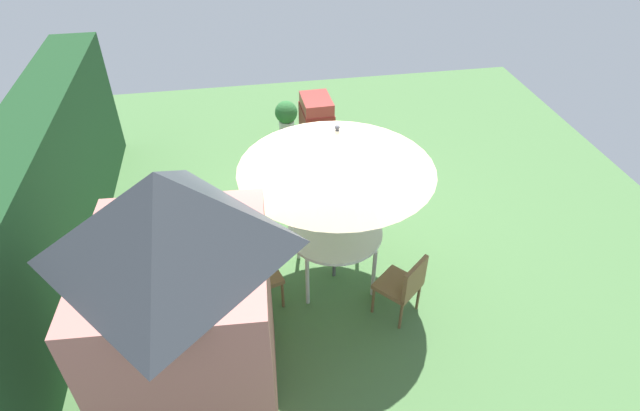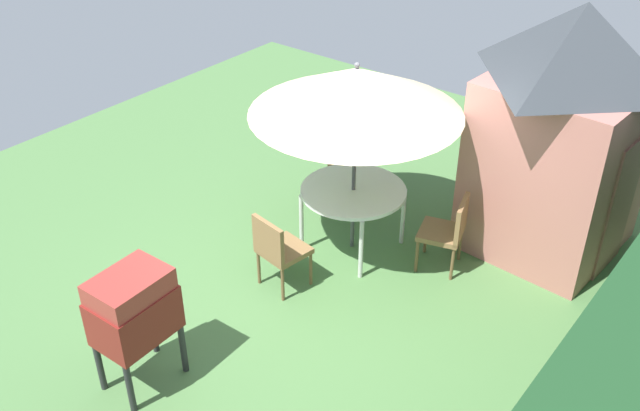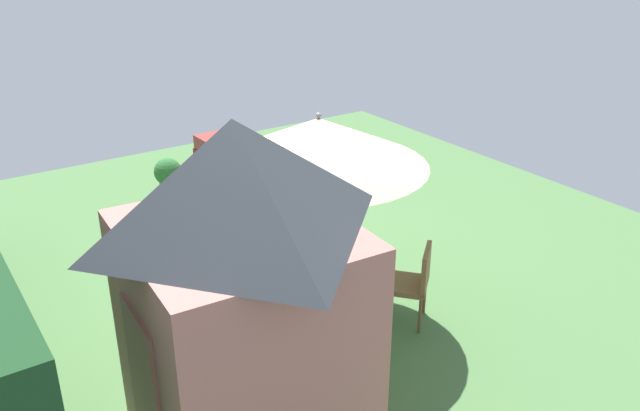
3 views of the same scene
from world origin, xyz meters
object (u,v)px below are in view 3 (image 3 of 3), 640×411
Objects in this scene: bbq_grill at (220,161)px; chair_toward_hedge at (280,228)px; chair_near_shed at (247,310)px; patio_table at (319,251)px; patio_umbrella at (318,142)px; chair_far_side at (413,280)px; potted_plant_by_shed at (168,176)px; garden_shed at (241,301)px.

bbq_grill is 1.33× the size of chair_toward_hedge.
patio_table is at bearing -73.16° from chair_near_shed.
chair_near_shed is at bearing 106.84° from patio_table.
chair_near_shed is at bearing 106.84° from patio_umbrella.
chair_far_side reaches higher than patio_table.
bbq_grill is at bearing -5.00° from patio_table.
chair_near_shed is 1.90m from chair_toward_hedge.
potted_plant_by_shed is (3.96, 0.15, -0.34)m from patio_table.
chair_far_side is at bearing -73.51° from garden_shed.
bbq_grill is 1.33× the size of chair_near_shed.
garden_shed is at bearing 131.32° from patio_table.
potted_plant_by_shed is at bearing -15.95° from garden_shed.
chair_far_side is (0.71, -2.40, -0.94)m from garden_shed.
bbq_grill is at bearing 6.65° from chair_far_side.
garden_shed is 1.25× the size of patio_umbrella.
chair_far_side is at bearing -169.99° from potted_plant_by_shed.
patio_table is 1.83× the size of potted_plant_by_shed.
chair_far_side is at bearing -164.89° from chair_toward_hedge.
garden_shed is 4.35× the size of potted_plant_by_shed.
patio_table is 1.34× the size of chair_far_side.
patio_table is 1.13m from chair_near_shed.
potted_plant_by_shed is (3.96, 0.15, -1.60)m from patio_umbrella.
chair_far_side and chair_toward_hedge have the same top height.
garden_shed is 3.36m from chair_toward_hedge.
chair_toward_hedge is at bearing 15.11° from chair_far_side.
patio_umbrella is 1.91× the size of bbq_grill.
patio_umbrella is at bearing 40.77° from chair_far_side.
bbq_grill is 1.22m from potted_plant_by_shed.
garden_shed is 2.68m from chair_far_side.
patio_table is at bearing -177.79° from potted_plant_by_shed.
patio_umbrella is 2.55× the size of chair_far_side.
garden_shed is 4.88m from bbq_grill.
potted_plant_by_shed is at bearing 21.27° from bbq_grill.
chair_near_shed is (-0.32, 1.07, -0.20)m from patio_table.
chair_near_shed is 1.00× the size of chair_far_side.
garden_shed is 2.40m from patio_table.
patio_umbrella reaches higher than chair_toward_hedge.
patio_table is 3.98m from potted_plant_by_shed.
patio_table is 1.00× the size of bbq_grill.
bbq_grill is 1.82× the size of potted_plant_by_shed.
chair_toward_hedge is (-1.80, 0.08, -0.33)m from bbq_grill.
chair_far_side is 1.98m from chair_toward_hedge.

